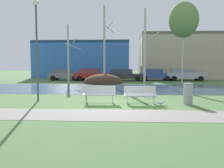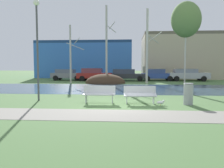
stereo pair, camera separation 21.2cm
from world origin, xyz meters
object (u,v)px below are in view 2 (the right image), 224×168
(trash_bin, at_px, (188,94))
(parked_wagon_fourth_blue, at_px, (157,75))
(parked_sedan_second_red, at_px, (94,74))
(parked_van_nearest_grey, at_px, (67,74))
(bench_right, at_px, (140,94))
(seagull, at_px, (161,102))
(streetlamp, at_px, (37,34))
(parked_hatch_third_dark, at_px, (126,75))
(bench_left, at_px, (99,94))
(parked_suv_fifth_silver, at_px, (188,75))

(trash_bin, bearing_deg, parked_wagon_fourth_blue, 88.36)
(parked_sedan_second_red, bearing_deg, parked_van_nearest_grey, 169.72)
(bench_right, distance_m, seagull, 1.10)
(streetlamp, bearing_deg, trash_bin, -5.62)
(streetlamp, distance_m, parked_van_nearest_grey, 17.36)
(streetlamp, distance_m, parked_sedan_second_red, 16.48)
(parked_hatch_third_dark, height_order, parked_wagon_fourth_blue, parked_wagon_fourth_blue)
(parked_wagon_fourth_blue, bearing_deg, seagull, -95.90)
(bench_left, relative_size, parked_hatch_third_dark, 0.35)
(trash_bin, xyz_separation_m, parked_suv_fifth_silver, (4.15, 17.48, 0.24))
(parked_hatch_third_dark, xyz_separation_m, parked_wagon_fourth_blue, (3.78, 0.46, 0.00))
(trash_bin, xyz_separation_m, parked_hatch_third_dark, (-3.28, 17.12, 0.22))
(bench_right, distance_m, parked_hatch_third_dark, 17.02)
(bench_left, relative_size, parked_wagon_fourth_blue, 0.40)
(streetlamp, bearing_deg, parked_suv_fifth_silver, 54.60)
(bench_right, bearing_deg, parked_van_nearest_grey, 115.54)
(parked_hatch_third_dark, relative_size, parked_suv_fifth_silver, 0.99)
(bench_left, bearing_deg, bench_right, 0.00)
(bench_right, xyz_separation_m, parked_hatch_third_dark, (-0.97, 16.99, 0.28))
(bench_left, height_order, parked_van_nearest_grey, parked_van_nearest_grey)
(bench_left, xyz_separation_m, trash_bin, (4.34, -0.13, 0.07))
(parked_sedan_second_red, distance_m, parked_wagon_fourth_blue, 7.72)
(streetlamp, distance_m, parked_suv_fifth_silver, 20.70)
(parked_wagon_fourth_blue, bearing_deg, trash_bin, -91.64)
(parked_wagon_fourth_blue, relative_size, parked_suv_fifth_silver, 0.86)
(trash_bin, distance_m, parked_hatch_third_dark, 17.43)
(seagull, relative_size, streetlamp, 0.08)
(parked_van_nearest_grey, height_order, parked_suv_fifth_silver, parked_suv_fifth_silver)
(bench_right, height_order, streetlamp, streetlamp)
(parked_suv_fifth_silver, bearing_deg, parked_sedan_second_red, -177.60)
(seagull, relative_size, parked_hatch_third_dark, 0.09)
(seagull, distance_m, parked_van_nearest_grey, 20.18)
(streetlamp, xyz_separation_m, parked_wagon_fourth_blue, (8.23, 16.81, -2.81))
(parked_hatch_third_dark, bearing_deg, bench_left, -93.55)
(parked_van_nearest_grey, bearing_deg, seagull, -62.44)
(bench_right, distance_m, parked_suv_fifth_silver, 18.52)
(parked_van_nearest_grey, height_order, parked_wagon_fourth_blue, parked_wagon_fourth_blue)
(seagull, xyz_separation_m, parked_hatch_third_dark, (-1.94, 17.37, 0.63))
(parked_wagon_fourth_blue, bearing_deg, parked_van_nearest_grey, 179.69)
(parked_hatch_third_dark, relative_size, parked_wagon_fourth_blue, 1.15)
(parked_sedan_second_red, relative_size, parked_hatch_third_dark, 0.90)
(parked_sedan_second_red, bearing_deg, streetlamp, -91.87)
(bench_right, xyz_separation_m, parked_van_nearest_grey, (-8.37, 17.50, 0.27))
(streetlamp, bearing_deg, bench_right, -6.65)
(bench_right, bearing_deg, bench_left, 180.00)
(bench_right, distance_m, trash_bin, 2.31)
(streetlamp, height_order, parked_sedan_second_red, streetlamp)
(trash_bin, bearing_deg, streetlamp, 174.38)
(bench_left, height_order, parked_sedan_second_red, parked_sedan_second_red)
(parked_van_nearest_grey, bearing_deg, trash_bin, -58.81)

